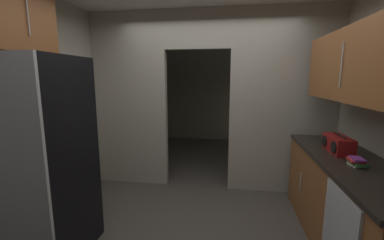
{
  "coord_description": "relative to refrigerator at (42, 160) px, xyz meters",
  "views": [
    {
      "loc": [
        0.33,
        -2.34,
        1.7
      ],
      "look_at": [
        -0.09,
        0.35,
        1.23
      ],
      "focal_mm": 23.37,
      "sensor_mm": 36.0,
      "label": 1
    }
  ],
  "objects": [
    {
      "name": "book_stack",
      "position": [
        2.83,
        0.35,
        0.02
      ],
      "size": [
        0.14,
        0.17,
        0.08
      ],
      "color": "beige",
      "rests_on": "lower_cabinet_run"
    },
    {
      "name": "lower_cabinet_run",
      "position": [
        2.87,
        0.51,
        -0.48
      ],
      "size": [
        0.65,
        2.14,
        0.92
      ],
      "color": "brown",
      "rests_on": "ground"
    },
    {
      "name": "upper_cabinet_fridgeside",
      "position": [
        -0.25,
        0.1,
        1.34
      ],
      "size": [
        0.36,
        0.78,
        0.73
      ],
      "color": "brown"
    },
    {
      "name": "refrigerator",
      "position": [
        0.0,
        0.0,
        0.0
      ],
      "size": [
        0.71,
        0.79,
        1.89
      ],
      "color": "black",
      "rests_on": "ground"
    },
    {
      "name": "boombox",
      "position": [
        2.84,
        0.78,
        0.06
      ],
      "size": [
        0.19,
        0.42,
        0.2
      ],
      "color": "maroon",
      "rests_on": "lower_cabinet_run"
    },
    {
      "name": "upper_cabinet_counterside",
      "position": [
        2.87,
        0.51,
        0.87
      ],
      "size": [
        0.36,
        1.92,
        0.67
      ],
      "color": "brown"
    },
    {
      "name": "adjoining_room_shell",
      "position": [
        1.38,
        3.87,
        0.39
      ],
      "size": [
        3.63,
        3.13,
        2.66
      ],
      "color": "gray",
      "rests_on": "ground"
    },
    {
      "name": "kitchen_partition",
      "position": [
        1.42,
        1.76,
        0.46
      ],
      "size": [
        3.63,
        0.12,
        2.66
      ],
      "color": "#ADA899",
      "rests_on": "ground"
    }
  ]
}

